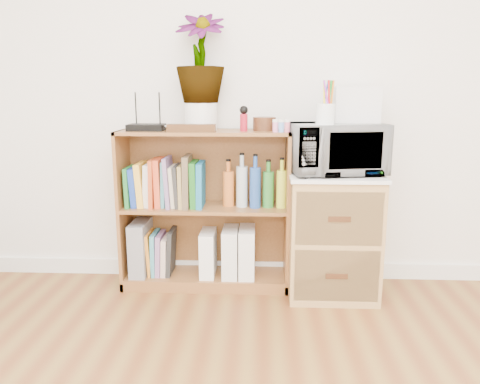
{
  "coord_description": "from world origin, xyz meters",
  "views": [
    {
      "loc": [
        -0.01,
        -0.61,
        1.18
      ],
      "look_at": [
        -0.13,
        1.95,
        0.62
      ],
      "focal_mm": 35.0,
      "sensor_mm": 36.0,
      "label": 1
    }
  ],
  "objects": [
    {
      "name": "magazine_holder_left",
      "position": [
        -0.33,
        2.09,
        0.21
      ],
      "size": [
        0.09,
        0.22,
        0.27
      ],
      "primitive_type": "cube",
      "color": "white",
      "rests_on": "bookshelf"
    },
    {
      "name": "skirting_board",
      "position": [
        0.0,
        2.24,
        0.05
      ],
      "size": [
        4.0,
        0.02,
        0.1
      ],
      "primitive_type": "cube",
      "color": "white",
      "rests_on": "ground"
    },
    {
      "name": "plant_pot",
      "position": [
        -0.37,
        2.12,
        1.03
      ],
      "size": [
        0.19,
        0.19,
        0.16
      ],
      "primitive_type": "cylinder",
      "color": "white",
      "rests_on": "bookshelf"
    },
    {
      "name": "trinket_box",
      "position": [
        -0.41,
        2.0,
        0.97
      ],
      "size": [
        0.27,
        0.07,
        0.04
      ],
      "primitive_type": "cube",
      "color": "#39230F",
      "rests_on": "bookshelf"
    },
    {
      "name": "paint_jars",
      "position": [
        0.09,
        2.01,
        0.98
      ],
      "size": [
        0.11,
        0.04,
        0.06
      ],
      "primitive_type": "cube",
      "color": "pink",
      "rests_on": "bookshelf"
    },
    {
      "name": "pen_cup",
      "position": [
        0.32,
        1.91,
        1.05
      ],
      "size": [
        0.1,
        0.1,
        0.11
      ],
      "primitive_type": "cylinder",
      "color": "white",
      "rests_on": "microwave"
    },
    {
      "name": "kokeshi_doll",
      "position": [
        -0.12,
        2.06,
        1.0
      ],
      "size": [
        0.04,
        0.04,
        0.1
      ],
      "primitive_type": "cylinder",
      "color": "#A31426",
      "rests_on": "bookshelf"
    },
    {
      "name": "wicker_unit",
      "position": [
        0.4,
        2.02,
        0.35
      ],
      "size": [
        0.5,
        0.45,
        0.7
      ],
      "primitive_type": "cube",
      "color": "#9E7542",
      "rests_on": "ground"
    },
    {
      "name": "wooden_bowl",
      "position": [
        -0.0,
        2.11,
        0.99
      ],
      "size": [
        0.13,
        0.13,
        0.08
      ],
      "primitive_type": "cylinder",
      "color": "#391E0F",
      "rests_on": "bookshelf"
    },
    {
      "name": "magazine_holder_mid",
      "position": [
        -0.2,
        2.09,
        0.22
      ],
      "size": [
        0.09,
        0.23,
        0.29
      ],
      "primitive_type": "cube",
      "color": "silver",
      "rests_on": "bookshelf"
    },
    {
      "name": "router",
      "position": [
        -0.68,
        2.08,
        0.97
      ],
      "size": [
        0.21,
        0.14,
        0.04
      ],
      "primitive_type": "cube",
      "color": "black",
      "rests_on": "bookshelf"
    },
    {
      "name": "cookbooks",
      "position": [
        -0.58,
        2.1,
        0.63
      ],
      "size": [
        0.46,
        0.2,
        0.31
      ],
      "color": "#1F752F",
      "rests_on": "bookshelf"
    },
    {
      "name": "lower_books",
      "position": [
        -0.62,
        2.1,
        0.2
      ],
      "size": [
        0.17,
        0.19,
        0.28
      ],
      "color": "orange",
      "rests_on": "bookshelf"
    },
    {
      "name": "bookshelf",
      "position": [
        -0.35,
        2.1,
        0.47
      ],
      "size": [
        1.0,
        0.3,
        0.95
      ],
      "primitive_type": "cube",
      "color": "brown",
      "rests_on": "ground"
    },
    {
      "name": "microwave",
      "position": [
        0.4,
        2.02,
        0.86
      ],
      "size": [
        0.56,
        0.43,
        0.28
      ],
      "primitive_type": "imported",
      "rotation": [
        0.0,
        0.0,
        0.18
      ],
      "color": "white",
      "rests_on": "wicker_unit"
    },
    {
      "name": "magazine_holder_right",
      "position": [
        -0.1,
        2.09,
        0.22
      ],
      "size": [
        0.09,
        0.24,
        0.3
      ],
      "primitive_type": "cube",
      "color": "white",
      "rests_on": "bookshelf"
    },
    {
      "name": "liquor_bottles",
      "position": [
        -0.02,
        2.1,
        0.65
      ],
      "size": [
        0.45,
        0.07,
        0.31
      ],
      "color": "#C66225",
      "rests_on": "bookshelf"
    },
    {
      "name": "file_box",
      "position": [
        -0.75,
        2.1,
        0.23
      ],
      "size": [
        0.1,
        0.26,
        0.33
      ],
      "primitive_type": "cube",
      "color": "gray",
      "rests_on": "bookshelf"
    },
    {
      "name": "small_appliance",
      "position": [
        0.51,
        2.1,
        1.1
      ],
      "size": [
        0.25,
        0.21,
        0.2
      ],
      "primitive_type": "cube",
      "color": "silver",
      "rests_on": "microwave"
    },
    {
      "name": "potted_plant",
      "position": [
        -0.37,
        2.12,
        1.36
      ],
      "size": [
        0.28,
        0.28,
        0.5
      ],
      "primitive_type": "imported",
      "color": "#2C6E30",
      "rests_on": "plant_pot"
    },
    {
      "name": "white_bowl",
      "position": [
        -0.51,
        2.07,
        0.97
      ],
      "size": [
        0.13,
        0.13,
        0.03
      ],
      "primitive_type": "imported",
      "color": "white",
      "rests_on": "bookshelf"
    }
  ]
}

